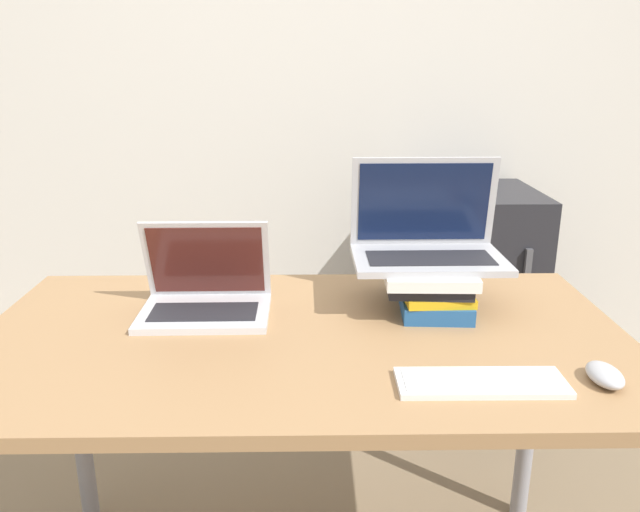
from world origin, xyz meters
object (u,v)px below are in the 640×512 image
object	(u,v)px
wireless_keyboard	(481,382)
book_stack	(429,283)
mouse	(605,375)
mini_fridge	(464,287)
laptop_left	(206,295)
laptop_on_books	(427,240)

from	to	relation	value
wireless_keyboard	book_stack	bearing A→B (deg)	93.89
mouse	mini_fridge	bearing A→B (deg)	85.68
book_stack	mouse	world-z (taller)	book_stack
laptop_left	mouse	size ratio (longest dim) A/B	3.03
laptop_on_books	laptop_left	bearing A→B (deg)	-172.90
laptop_on_books	wireless_keyboard	bearing A→B (deg)	-85.83
wireless_keyboard	mini_fridge	xyz separation A→B (m)	(0.35, 1.48, -0.36)
book_stack	laptop_on_books	xyz separation A→B (m)	(-0.00, 0.03, 0.10)
mini_fridge	wireless_keyboard	bearing A→B (deg)	-103.15
laptop_on_books	wireless_keyboard	world-z (taller)	laptop_on_books
book_stack	mini_fridge	xyz separation A→B (m)	(0.37, 1.08, -0.41)
laptop_left	mouse	world-z (taller)	laptop_left
mouse	mini_fridge	distance (m)	1.52
laptop_on_books	mouse	xyz separation A→B (m)	(0.27, -0.42, -0.14)
laptop_left	wireless_keyboard	bearing A→B (deg)	-32.63
mini_fridge	laptop_left	bearing A→B (deg)	-129.31
laptop_on_books	mouse	bearing A→B (deg)	-57.83
book_stack	mouse	bearing A→B (deg)	-56.08
mini_fridge	mouse	bearing A→B (deg)	-94.32
laptop_left	laptop_on_books	world-z (taller)	laptop_on_books
book_stack	laptop_on_books	bearing A→B (deg)	97.45
laptop_on_books	wireless_keyboard	xyz separation A→B (m)	(0.03, -0.43, -0.15)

